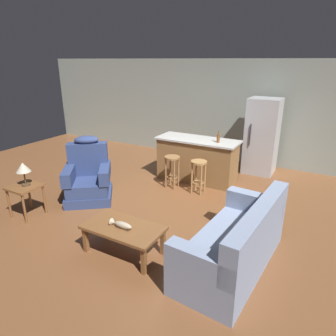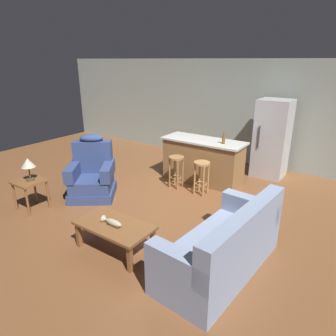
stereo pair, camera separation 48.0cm
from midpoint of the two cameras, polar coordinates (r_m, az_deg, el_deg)
ground_plane at (r=5.75m, az=2.40°, el=-6.67°), size 12.00×12.00×0.00m
back_wall at (r=8.06m, az=14.72°, el=10.24°), size 12.00×0.05×2.60m
coffee_table at (r=4.28m, az=-6.97°, el=-11.25°), size 1.10×0.60×0.42m
fish_figurine at (r=4.22m, az=-7.41°, el=-10.27°), size 0.34×0.10×0.10m
couch at (r=4.01m, az=14.19°, el=-14.55°), size 0.99×1.96×0.94m
recliner_near_lamp at (r=6.04m, az=-12.04°, el=-1.36°), size 1.18×1.18×1.20m
end_table at (r=5.77m, az=-22.71°, el=-3.16°), size 0.48×0.48×0.56m
table_lamp at (r=5.63m, az=-22.96°, el=0.70°), size 0.24×0.24×0.41m
kitchen_island at (r=6.66m, az=8.70°, el=1.39°), size 1.80×0.70×0.95m
bar_stool_left at (r=6.26m, az=3.77°, el=0.32°), size 0.32×0.32×0.68m
bar_stool_right at (r=6.00m, az=8.71°, el=-0.79°), size 0.32×0.32×0.68m
refrigerator at (r=7.29m, az=21.00°, el=5.20°), size 0.70×0.69×1.76m
bottle_tall_green at (r=6.26m, az=12.72°, el=5.31°), size 0.07×0.07×0.24m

